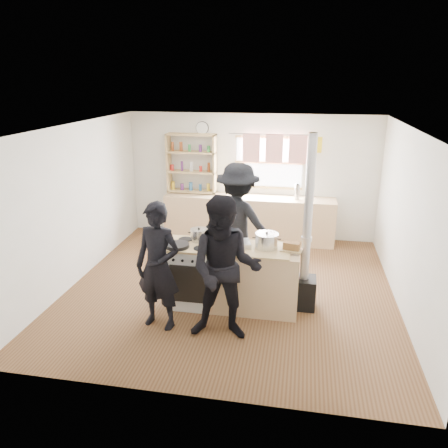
# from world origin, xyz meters

# --- Properties ---
(ground) EXTENTS (5.00, 5.00, 0.01)m
(ground) POSITION_xyz_m (0.00, 0.00, -0.01)
(ground) COLOR brown
(ground) RESTS_ON ground
(back_counter) EXTENTS (3.40, 0.55, 0.90)m
(back_counter) POSITION_xyz_m (0.00, 2.22, 0.45)
(back_counter) COLOR #D9B483
(back_counter) RESTS_ON ground
(shelving_unit) EXTENTS (1.00, 0.28, 1.20)m
(shelving_unit) POSITION_xyz_m (-1.20, 2.34, 1.51)
(shelving_unit) COLOR tan
(shelving_unit) RESTS_ON back_counter
(thermos) EXTENTS (0.10, 0.10, 0.30)m
(thermos) POSITION_xyz_m (0.94, 2.22, 1.05)
(thermos) COLOR silver
(thermos) RESTS_ON back_counter
(cooking_island) EXTENTS (1.97, 0.64, 0.93)m
(cooking_island) POSITION_xyz_m (0.14, -0.55, 0.47)
(cooking_island) COLOR white
(cooking_island) RESTS_ON ground
(skillet_greens) EXTENTS (0.41, 0.41, 0.05)m
(skillet_greens) POSITION_xyz_m (-0.63, -0.71, 0.96)
(skillet_greens) COLOR black
(skillet_greens) RESTS_ON cooking_island
(roast_tray) EXTENTS (0.44, 0.37, 0.07)m
(roast_tray) POSITION_xyz_m (0.17, -0.51, 0.97)
(roast_tray) COLOR silver
(roast_tray) RESTS_ON cooking_island
(stockpot_stove) EXTENTS (0.25, 0.25, 0.20)m
(stockpot_stove) POSITION_xyz_m (-0.39, -0.41, 1.02)
(stockpot_stove) COLOR #B5B5B7
(stockpot_stove) RESTS_ON cooking_island
(stockpot_counter) EXTENTS (0.32, 0.32, 0.24)m
(stockpot_counter) POSITION_xyz_m (0.59, -0.51, 1.04)
(stockpot_counter) COLOR silver
(stockpot_counter) RESTS_ON cooking_island
(bread_board) EXTENTS (0.32, 0.25, 0.12)m
(bread_board) POSITION_xyz_m (0.93, -0.55, 0.98)
(bread_board) COLOR tan
(bread_board) RESTS_ON cooking_island
(flue_heater) EXTENTS (0.35, 0.35, 2.50)m
(flue_heater) POSITION_xyz_m (1.13, -0.38, 0.66)
(flue_heater) COLOR black
(flue_heater) RESTS_ON ground
(person_near_left) EXTENTS (0.69, 0.52, 1.71)m
(person_near_left) POSITION_xyz_m (-0.74, -1.22, 0.85)
(person_near_left) COLOR black
(person_near_left) RESTS_ON ground
(person_near_right) EXTENTS (0.94, 0.76, 1.86)m
(person_near_right) POSITION_xyz_m (0.16, -1.32, 0.93)
(person_near_right) COLOR black
(person_near_right) RESTS_ON ground
(person_far) EXTENTS (1.38, 1.02, 1.92)m
(person_far) POSITION_xyz_m (0.04, 0.42, 0.96)
(person_far) COLOR black
(person_far) RESTS_ON ground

